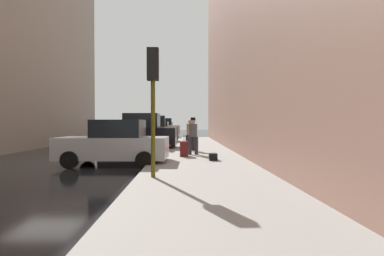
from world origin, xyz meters
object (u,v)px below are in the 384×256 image
object	(u,v)px
parked_black_suv	(140,133)
fire_hydrant	(167,145)
rolling_suitcase	(184,149)
pedestrian_in_tan_coat	(190,133)
duffel_bag	(213,157)
parked_silver_sedan	(115,144)
parked_bronze_suv	(151,131)
parked_blue_sedan	(157,131)
pedestrian_with_beanie	(193,134)
traffic_light	(153,84)
parked_gray_coupe	(165,128)
parked_white_van	(162,128)

from	to	relation	value
parked_black_suv	fire_hydrant	size ratio (longest dim) A/B	6.63
rolling_suitcase	pedestrian_in_tan_coat	bearing A→B (deg)	82.79
parked_black_suv	duffel_bag	world-z (taller)	parked_black_suv
parked_silver_sedan	duffel_bag	xyz separation A→B (m)	(3.90, 0.24, -0.56)
parked_black_suv	parked_bronze_suv	xyz separation A→B (m)	(0.00, 6.14, 0.00)
parked_black_suv	parked_blue_sedan	world-z (taller)	parked_black_suv
parked_silver_sedan	parked_blue_sedan	distance (m)	19.36
parked_black_suv	rolling_suitcase	size ratio (longest dim) A/B	4.49
parked_silver_sedan	pedestrian_with_beanie	size ratio (longest dim) A/B	2.40
parked_silver_sedan	parked_bronze_suv	bearing A→B (deg)	90.00
parked_black_suv	traffic_light	xyz separation A→B (m)	(1.85, -10.09, 1.73)
fire_hydrant	pedestrian_in_tan_coat	size ratio (longest dim) A/B	0.41
parked_gray_coupe	pedestrian_with_beanie	size ratio (longest dim) A/B	2.37
parked_bronze_suv	duffel_bag	world-z (taller)	parked_bronze_suv
parked_blue_sedan	traffic_light	bearing A→B (deg)	-85.36
parked_white_van	pedestrian_in_tan_coat	world-z (taller)	parked_white_van
parked_bronze_suv	pedestrian_in_tan_coat	bearing A→B (deg)	-69.67
parked_bronze_suv	duffel_bag	distance (m)	13.15
pedestrian_with_beanie	pedestrian_in_tan_coat	size ratio (longest dim) A/B	1.04
parked_black_suv	parked_white_van	distance (m)	19.65
parked_black_suv	pedestrian_in_tan_coat	size ratio (longest dim) A/B	2.73
parked_black_suv	fire_hydrant	bearing A→B (deg)	-53.64
parked_bronze_suv	duffel_bag	bearing A→B (deg)	-72.71
parked_blue_sedan	fire_hydrant	bearing A→B (deg)	-83.22
fire_hydrant	parked_gray_coupe	bearing A→B (deg)	93.69
parked_gray_coupe	fire_hydrant	world-z (taller)	parked_gray_coupe
parked_bronze_suv	parked_white_van	size ratio (longest dim) A/B	1.01
parked_gray_coupe	pedestrian_in_tan_coat	distance (m)	27.87
parked_blue_sedan	parked_gray_coupe	size ratio (longest dim) A/B	1.01
parked_silver_sedan	parked_white_van	xyz separation A→B (m)	(-0.00, 26.29, 0.18)
parked_black_suv	parked_white_van	bearing A→B (deg)	90.00
parked_white_van	parked_gray_coupe	size ratio (longest dim) A/B	1.10
parked_silver_sedan	parked_white_van	size ratio (longest dim) A/B	0.92
parked_silver_sedan	fire_hydrant	distance (m)	4.57
fire_hydrant	pedestrian_in_tan_coat	bearing A→B (deg)	13.24
parked_gray_coupe	traffic_light	world-z (taller)	traffic_light
parked_blue_sedan	pedestrian_in_tan_coat	distance (m)	15.19
pedestrian_with_beanie	rolling_suitcase	bearing A→B (deg)	-121.26
pedestrian_with_beanie	fire_hydrant	bearing A→B (deg)	128.44
parked_silver_sedan	parked_white_van	bearing A→B (deg)	90.00
duffel_bag	pedestrian_in_tan_coat	bearing A→B (deg)	101.06
parked_gray_coupe	traffic_light	xyz separation A→B (m)	(1.85, -35.64, 1.91)
fire_hydrant	parked_blue_sedan	bearing A→B (deg)	96.78
traffic_light	rolling_suitcase	bearing A→B (deg)	80.48
parked_black_suv	parked_gray_coupe	xyz separation A→B (m)	(0.00, 25.55, -0.18)
parked_white_van	duffel_bag	distance (m)	26.35
parked_silver_sedan	parked_bronze_suv	world-z (taller)	parked_bronze_suv
rolling_suitcase	traffic_light	bearing A→B (deg)	-99.52
parked_bronze_suv	traffic_light	distance (m)	16.43
parked_blue_sedan	parked_white_van	distance (m)	6.93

